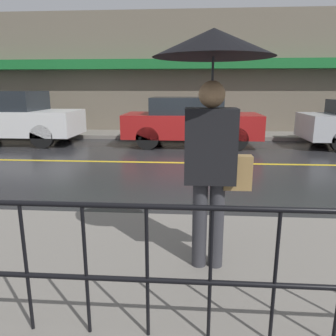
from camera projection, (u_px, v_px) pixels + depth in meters
name	position (u px, v px, depth m)	size (l,w,h in m)	color
ground_plane	(188.00, 163.00, 7.81)	(80.00, 80.00, 0.00)	#262628
sidewalk_near	(182.00, 268.00, 3.13)	(28.00, 2.42, 0.12)	slate
sidewalk_far	(190.00, 135.00, 12.07)	(28.00, 1.63, 0.12)	slate
lane_marking	(188.00, 163.00, 7.80)	(25.20, 0.12, 0.01)	gold
building_storefront	(191.00, 73.00, 12.45)	(28.00, 0.85, 4.54)	#706656
railing_foreground	(179.00, 255.00, 2.04)	(12.00, 0.04, 0.93)	black
pedestrian	(213.00, 88.00, 2.69)	(0.99, 0.99, 2.07)	#333338
car_white	(11.00, 117.00, 10.41)	(4.19, 1.79, 1.65)	silver
car_red	(191.00, 121.00, 10.03)	(4.09, 1.74, 1.47)	maroon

